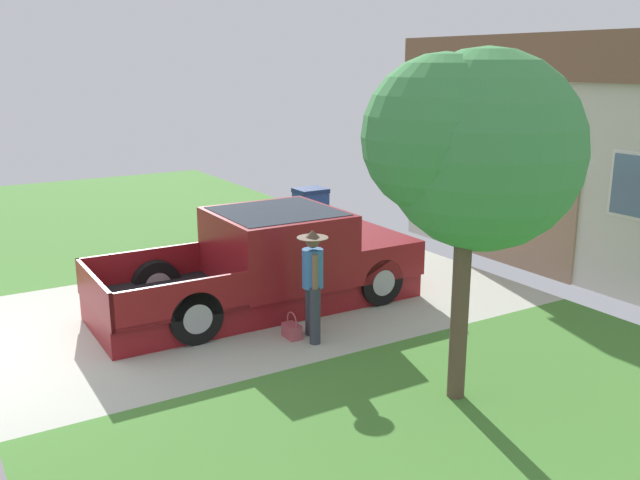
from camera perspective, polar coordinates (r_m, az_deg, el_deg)
The scene contains 5 objects.
pickup_truck at distance 11.60m, azimuth -3.53°, elevation -1.90°, with size 2.19×5.35×1.60m.
person_with_hat at distance 10.04m, azimuth -0.61°, elevation -3.27°, with size 0.49×0.45×1.65m.
handbag at distance 10.35m, azimuth -2.32°, elevation -7.38°, with size 0.31×0.19×0.40m.
front_yard_tree at distance 8.22m, azimuth 12.17°, elevation 7.50°, with size 2.34×2.56×4.14m.
wheeled_trash_bin at distance 16.29m, azimuth -0.78°, elevation 2.50°, with size 0.60×0.72×1.10m.
Camera 1 is at (10.10, -0.49, 3.97)m, focal length 39.01 mm.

